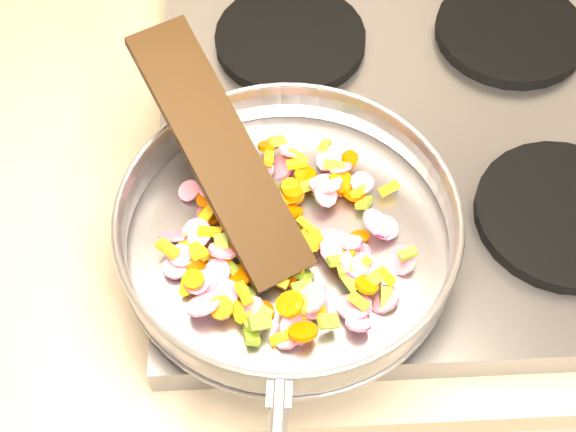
{
  "coord_description": "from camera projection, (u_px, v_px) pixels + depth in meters",
  "views": [
    {
      "loc": [
        -0.88,
        1.06,
        1.66
      ],
      "look_at": [
        -0.86,
        1.5,
        1.01
      ],
      "focal_mm": 50.0,
      "sensor_mm": 36.0,
      "label": 1
    }
  ],
  "objects": [
    {
      "name": "grate_bl",
      "position": [
        290.0,
        39.0,
        1.01
      ],
      "size": [
        0.19,
        0.19,
        0.02
      ],
      "primitive_type": "cylinder",
      "color": "black",
      "rests_on": "cooktop"
    },
    {
      "name": "saute_pan",
      "position": [
        288.0,
        228.0,
        0.8
      ],
      "size": [
        0.39,
        0.55,
        0.06
      ],
      "rotation": [
        0.0,
        0.0,
        -0.09
      ],
      "color": "#9E9EA5",
      "rests_on": "grate_fl"
    },
    {
      "name": "cooktop",
      "position": [
        413.0,
        135.0,
        0.96
      ],
      "size": [
        0.6,
        0.6,
        0.04
      ],
      "primitive_type": "cube",
      "color": "#939399",
      "rests_on": "counter_top"
    },
    {
      "name": "grate_br",
      "position": [
        510.0,
        31.0,
        1.02
      ],
      "size": [
        0.19,
        0.19,
        0.02
      ],
      "primitive_type": "cylinder",
      "color": "black",
      "rests_on": "cooktop"
    },
    {
      "name": "grate_fl",
      "position": [
        304.0,
        225.0,
        0.85
      ],
      "size": [
        0.19,
        0.19,
        0.02
      ],
      "primitive_type": "cylinder",
      "color": "black",
      "rests_on": "cooktop"
    },
    {
      "name": "vegetable_heap",
      "position": [
        283.0,
        239.0,
        0.81
      ],
      "size": [
        0.27,
        0.26,
        0.05
      ],
      "color": "#D75D00",
      "rests_on": "saute_pan"
    },
    {
      "name": "wooden_spatula",
      "position": [
        219.0,
        150.0,
        0.8
      ],
      "size": [
        0.19,
        0.28,
        0.12
      ],
      "primitive_type": "cube",
      "rotation": [
        0.0,
        -0.36,
        2.05
      ],
      "color": "black",
      "rests_on": "saute_pan"
    },
    {
      "name": "grate_fr",
      "position": [
        563.0,
        214.0,
        0.86
      ],
      "size": [
        0.19,
        0.19,
        0.02
      ],
      "primitive_type": "cylinder",
      "color": "black",
      "rests_on": "cooktop"
    }
  ]
}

